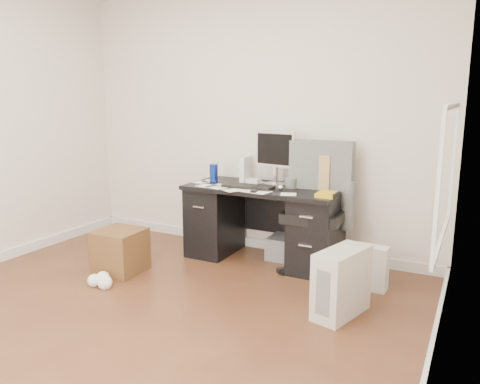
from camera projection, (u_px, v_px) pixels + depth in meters
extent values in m
plane|color=#4A2618|center=(130.00, 322.00, 3.38)|extent=(4.00, 4.00, 0.00)
cube|color=silver|center=(252.00, 122.00, 4.86)|extent=(4.00, 0.02, 2.70)
cube|color=silver|center=(446.00, 150.00, 2.22)|extent=(0.02, 4.00, 2.70)
cube|color=silver|center=(251.00, 242.00, 5.10)|extent=(4.00, 0.03, 0.10)
cube|color=black|center=(263.00, 188.00, 4.54)|extent=(1.50, 0.70, 0.04)
cube|color=black|center=(215.00, 219.00, 4.86)|extent=(0.40, 0.60, 0.71)
cube|color=black|center=(317.00, 233.00, 4.37)|extent=(0.40, 0.60, 0.71)
cube|color=black|center=(276.00, 209.00, 4.88)|extent=(0.70, 0.03, 0.51)
cube|color=black|center=(248.00, 187.00, 4.46)|extent=(0.50, 0.18, 0.03)
sphere|color=silver|center=(281.00, 188.00, 4.34)|extent=(0.06, 0.06, 0.06)
cylinder|color=navy|center=(214.00, 173.00, 4.72)|extent=(0.10, 0.10, 0.19)
cube|color=silver|center=(246.00, 169.00, 4.77)|extent=(0.12, 0.23, 0.26)
cube|color=#9B794B|center=(329.00, 172.00, 4.41)|extent=(0.16, 0.29, 0.32)
cube|color=gold|center=(327.00, 194.00, 4.08)|extent=(0.17, 0.21, 0.04)
cube|color=#BBB7A9|center=(342.00, 282.00, 3.46)|extent=(0.35, 0.55, 0.50)
cube|color=silver|center=(371.00, 268.00, 3.94)|extent=(0.29, 0.22, 0.38)
cube|color=#463115|center=(120.00, 251.00, 4.34)|extent=(0.41, 0.41, 0.40)
cube|color=slate|center=(288.00, 248.00, 4.69)|extent=(0.38, 0.32, 0.23)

